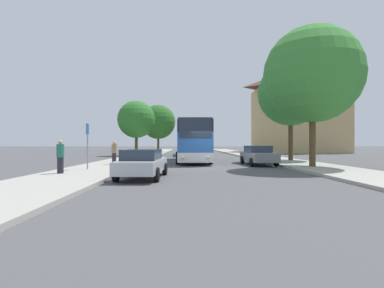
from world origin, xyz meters
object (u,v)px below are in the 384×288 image
(tree_left_near, at_px, (136,119))
(tree_right_mid, at_px, (312,75))
(bus_middle, at_px, (191,143))
(tree_right_near, at_px, (291,94))
(bus_stop_sign, at_px, (87,141))
(parked_car_left_curb, at_px, (143,163))
(pedestrian_waiting_far, at_px, (114,152))
(tree_left_far, at_px, (158,122))
(parked_car_right_near, at_px, (258,155))
(pedestrian_waiting_near, at_px, (60,156))
(bus_front, at_px, (193,141))

(tree_left_near, relative_size, tree_right_mid, 0.79)
(bus_middle, bearing_deg, tree_right_near, -63.43)
(bus_stop_sign, bearing_deg, parked_car_left_curb, -41.94)
(parked_car_left_curb, relative_size, bus_stop_sign, 1.76)
(pedestrian_waiting_far, height_order, tree_left_near, tree_left_near)
(tree_left_near, bearing_deg, parked_car_left_curb, -79.96)
(bus_middle, distance_m, bus_stop_sign, 25.65)
(tree_left_far, height_order, tree_right_near, tree_right_near)
(parked_car_right_near, height_order, tree_left_far, tree_left_far)
(tree_right_mid, bearing_deg, tree_right_near, 80.82)
(parked_car_left_curb, distance_m, bus_stop_sign, 5.01)
(parked_car_left_curb, bearing_deg, tree_left_far, 97.18)
(pedestrian_waiting_far, bearing_deg, tree_right_near, 42.94)
(bus_stop_sign, xyz_separation_m, pedestrian_waiting_far, (0.54, 4.15, -0.81))
(tree_right_near, bearing_deg, pedestrian_waiting_near, -143.46)
(parked_car_left_curb, height_order, bus_stop_sign, bus_stop_sign)
(bus_front, relative_size, parked_car_left_curb, 2.56)
(bus_middle, relative_size, bus_stop_sign, 4.43)
(parked_car_left_curb, xyz_separation_m, tree_left_near, (-4.55, 25.69, 4.11))
(parked_car_right_near, height_order, pedestrian_waiting_near, pedestrian_waiting_near)
(bus_middle, distance_m, tree_left_far, 14.26)
(bus_front, height_order, bus_stop_sign, bus_front)
(tree_left_near, bearing_deg, tree_right_mid, -54.48)
(tree_left_near, bearing_deg, bus_middle, 18.18)
(parked_car_right_near, height_order, tree_left_near, tree_left_near)
(parked_car_right_near, height_order, tree_right_near, tree_right_near)
(tree_right_mid, bearing_deg, tree_left_far, 110.42)
(tree_right_near, bearing_deg, tree_left_far, 117.15)
(tree_left_near, relative_size, tree_left_far, 0.84)
(tree_left_far, bearing_deg, tree_right_mid, -69.58)
(parked_car_left_curb, height_order, tree_left_near, tree_left_near)
(pedestrian_waiting_near, bearing_deg, bus_stop_sign, 137.75)
(bus_stop_sign, distance_m, tree_right_near, 18.13)
(tree_left_near, height_order, tree_right_mid, tree_right_mid)
(tree_right_mid, bearing_deg, tree_left_near, 125.52)
(pedestrian_waiting_near, bearing_deg, tree_left_near, 151.66)
(parked_car_left_curb, height_order, pedestrian_waiting_far, pedestrian_waiting_far)
(bus_middle, xyz_separation_m, bus_stop_sign, (-6.44, -24.83, 0.02))
(parked_car_left_curb, distance_m, tree_left_near, 26.41)
(tree_left_far, bearing_deg, tree_left_near, -95.86)
(pedestrian_waiting_near, xyz_separation_m, pedestrian_waiting_far, (1.09, 6.53, 0.00))
(parked_car_left_curb, relative_size, parked_car_right_near, 0.99)
(tree_right_near, bearing_deg, parked_car_left_curb, -132.49)
(bus_front, xyz_separation_m, bus_middle, (0.14, 15.21, -0.09))
(pedestrian_waiting_near, relative_size, pedestrian_waiting_far, 1.00)
(bus_front, distance_m, tree_left_near, 14.98)
(bus_middle, bearing_deg, pedestrian_waiting_near, -106.60)
(bus_front, bearing_deg, tree_right_mid, -46.72)
(bus_front, distance_m, parked_car_right_near, 6.73)
(bus_stop_sign, relative_size, pedestrian_waiting_near, 1.60)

